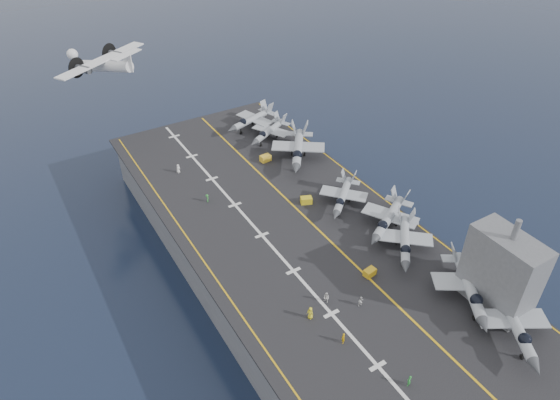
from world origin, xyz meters
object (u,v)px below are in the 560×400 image
fighter_jet_0 (515,322)px  transport_plane (104,66)px  island_superstructure (504,264)px  tow_cart_a (370,272)px

fighter_jet_0 → transport_plane: (-28.56, 85.49, 12.50)m
island_superstructure → tow_cart_a: 18.87m
transport_plane → island_superstructure: bearing=-68.9°
fighter_jet_0 → tow_cart_a: (-9.09, 18.54, -1.88)m
fighter_jet_0 → transport_plane: bearing=108.5°
fighter_jet_0 → transport_plane: 91.00m
island_superstructure → tow_cart_a: (-11.47, 13.27, -6.94)m
tow_cart_a → transport_plane: bearing=106.2°
island_superstructure → transport_plane: 86.30m
island_superstructure → fighter_jet_0: island_superstructure is taller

